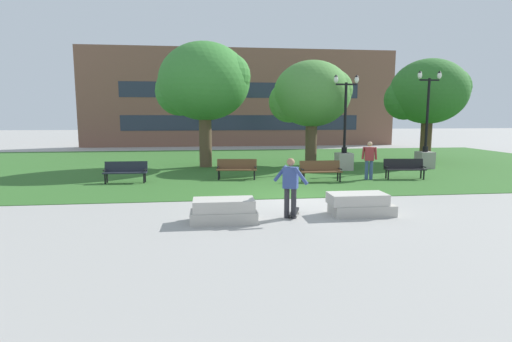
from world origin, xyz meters
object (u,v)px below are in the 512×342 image
Objects in this scene: park_bench_near_left at (321,170)px; person_bystander_near_lawn at (369,158)px; skateboard at (294,213)px; park_bench_far_right at (126,171)px; park_bench_near_right at (237,168)px; park_bench_far_left at (404,167)px; lamp_post_center at (344,151)px; concrete_block_left at (360,204)px; person_skateboarder at (290,184)px; concrete_block_center at (224,211)px; lamp_post_right at (425,149)px.

person_bystander_near_lawn is (2.31, 0.26, 0.44)m from park_bench_near_left.
skateboard is at bearing -113.07° from park_bench_near_left.
park_bench_near_left and park_bench_far_right have the same top height.
person_bystander_near_lawn is at bearing -7.97° from park_bench_near_right.
lamp_post_center is (-1.73, 3.19, 0.49)m from park_bench_far_left.
skateboard is 10.32m from lamp_post_center.
lamp_post_center is at bearing 73.47° from concrete_block_left.
park_bench_far_left is (6.58, 6.23, -0.43)m from person_skateboarder.
concrete_block_left is at bearing 4.73° from concrete_block_center.
concrete_block_left is at bearing -106.53° from lamp_post_center.
person_bystander_near_lawn reaches higher than concrete_block_left.
person_bystander_near_lawn is (-4.58, -3.35, -0.09)m from lamp_post_right.
park_bench_near_left is at bearing 66.93° from skateboard.
lamp_post_right is at bearing 10.73° from park_bench_far_right.
person_skateboarder is 0.33× the size of lamp_post_right.
park_bench_far_right is at bearing 140.44° from concrete_block_left.
person_skateboarder is 8.85m from park_bench_far_right.
person_bystander_near_lawn reaches higher than park_bench_near_right.
skateboard is at bearing -117.10° from lamp_post_center.
park_bench_far_left is 3.66m from lamp_post_center.
lamp_post_right is at bearing 1.75° from lamp_post_center.
park_bench_near_left is at bearing -173.51° from person_bystander_near_lawn.
person_bystander_near_lawn is (0.04, -3.21, -0.04)m from lamp_post_center.
concrete_block_center is 0.96× the size of concrete_block_left.
park_bench_far_left is 12.40m from park_bench_far_right.
concrete_block_center is 0.34× the size of lamp_post_right.
lamp_post_right is (10.48, 2.53, 0.54)m from park_bench_near_right.
park_bench_near_right is at bearing 99.81° from skateboard.
park_bench_near_right is (-3.59, 1.09, 0.00)m from park_bench_near_left.
person_bystander_near_lawn is at bearing -179.28° from park_bench_far_left.
concrete_block_center is at bearing -175.27° from concrete_block_left.
person_bystander_near_lawn reaches higher than concrete_block_center.
park_bench_near_right reaches higher than concrete_block_left.
lamp_post_right is at bearing 27.71° from park_bench_near_left.
lamp_post_center reaches higher than park_bench_near_right.
person_bystander_near_lawn is (6.78, 6.40, 0.68)m from concrete_block_center.
park_bench_far_right is at bearing -169.27° from lamp_post_right.
concrete_block_center is at bearing -126.06° from park_bench_near_left.
person_skateboarder is at bearing -122.20° from skateboard.
person_skateboarder is (1.88, 0.19, 0.66)m from concrete_block_center.
park_bench_far_right is 1.06× the size of person_bystander_near_lawn.
park_bench_near_left is (2.59, 5.94, -0.43)m from person_skateboarder.
park_bench_far_right is (-5.81, 6.66, -0.43)m from person_skateboarder.
person_skateboarder reaches higher than park_bench_near_left.
lamp_post_right is 3.06× the size of person_bystander_near_lawn.
lamp_post_center is 3.21m from person_bystander_near_lawn.
park_bench_far_right is at bearing 175.09° from park_bench_near_left.
park_bench_near_right is (-1.00, 7.03, -0.43)m from person_skateboarder.
person_skateboarder is 1.00× the size of person_bystander_near_lawn.
park_bench_far_left is at bearing -61.53° from lamp_post_center.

